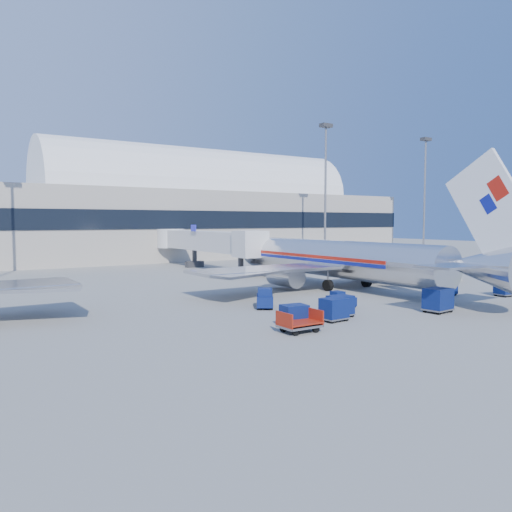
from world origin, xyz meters
TOP-DOWN VIEW (x-y plane):
  - ground at (0.00, 0.00)m, footprint 260.00×260.00m
  - terminal at (-13.60, 55.96)m, footprint 170.00×28.15m
  - airliner_main at (10.00, 4.51)m, footprint 32.00×37.26m
  - jetbridge_near at (7.60, 30.81)m, footprint 4.40×27.50m
  - mast_east at (30.00, 30.00)m, footprint 2.00×1.20m
  - mast_far_east at (55.00, 30.00)m, footprint 2.00×1.20m
  - barrier_near at (18.00, 2.00)m, footprint 3.00×0.55m
  - barrier_mid at (21.30, 2.00)m, footprint 3.00×0.55m
  - barrier_far at (24.60, 2.00)m, footprint 3.00×0.55m
  - tug_lead at (1.74, -4.47)m, footprint 2.16×1.16m
  - tug_right at (14.04, -4.39)m, footprint 2.67×1.90m
  - tug_left at (-3.10, -1.08)m, footprint 2.40×2.76m
  - cart_train_a at (-0.63, -6.94)m, footprint 1.75×1.35m
  - cart_train_b at (-1.98, -7.78)m, footprint 1.85×1.46m
  - cart_train_c at (-5.50, -7.97)m, footprint 1.81×1.46m
  - cart_solo_near at (6.64, -9.56)m, footprint 2.17×1.73m
  - cart_solo_far at (18.49, -7.81)m, footprint 1.91×1.55m
  - cart_open_red at (-6.00, -9.18)m, footprint 2.44×1.73m

SIDE VIEW (x-z plane):
  - ground at x=0.00m, z-range 0.00..0.00m
  - barrier_near at x=18.00m, z-range 0.00..0.90m
  - barrier_mid at x=21.30m, z-range 0.00..0.90m
  - barrier_far at x=24.60m, z-range 0.00..0.90m
  - cart_open_red at x=-6.00m, z-range 0.14..0.80m
  - tug_lead at x=1.74m, z-range -0.06..1.32m
  - tug_right at x=14.04m, z-range -0.07..1.51m
  - tug_left at x=-3.10m, z-range -0.07..1.55m
  - cart_train_c at x=-5.50m, z-range 0.05..1.51m
  - cart_train_a at x=-0.63m, z-range 0.05..1.57m
  - cart_solo_far at x=18.49m, z-range 0.05..1.59m
  - cart_train_b at x=-1.98m, z-range 0.05..1.61m
  - cart_solo_near at x=6.64m, z-range 0.06..1.85m
  - airliner_main at x=10.00m, z-range -3.11..8.96m
  - jetbridge_near at x=7.60m, z-range 0.80..7.05m
  - terminal at x=-13.60m, z-range -2.98..18.02m
  - mast_east at x=30.00m, z-range 3.49..26.09m
  - mast_far_east at x=55.00m, z-range 3.49..26.09m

